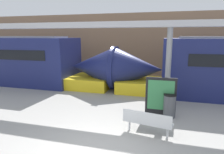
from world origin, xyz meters
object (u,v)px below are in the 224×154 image
support_column_near (168,68)px  poster_board (161,97)px  bench_near (147,121)px  train_right (6,61)px  trash_bin (169,106)px

support_column_near → poster_board: bearing=-99.6°
support_column_near → bench_near: bearing=-100.5°
train_right → bench_near: bearing=-27.2°
trash_bin → poster_board: (-0.36, 0.07, 0.32)m
bench_near → support_column_near: bearing=89.9°
train_right → trash_bin: train_right is taller
bench_near → poster_board: bearing=89.2°
poster_board → trash_bin: bearing=-10.6°
trash_bin → poster_board: bearing=169.4°
train_right → trash_bin: 11.89m
bench_near → trash_bin: bearing=77.9°
bench_near → poster_board: poster_board is taller
poster_board → bench_near: bearing=-101.2°
train_right → support_column_near: bearing=-11.2°
bench_near → trash_bin: (0.71, 1.72, 0.00)m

